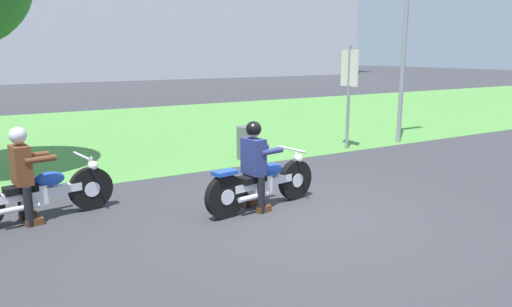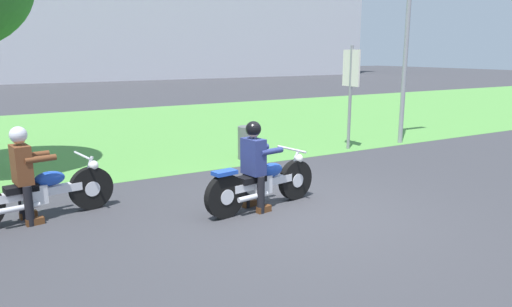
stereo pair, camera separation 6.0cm
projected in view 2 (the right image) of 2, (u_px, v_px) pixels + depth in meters
The scene contains 9 objects.
ground at pixel (296, 215), 7.20m from camera, with size 120.00×120.00×0.00m, color #38383D.
grass_verge at pixel (133, 130), 14.97m from camera, with size 60.00×12.00×0.01m, color #549342.
motorcycle_lead at pixel (263, 183), 7.44m from camera, with size 2.12×0.70×0.89m.
rider_lead at pixel (254, 159), 7.25m from camera, with size 0.60×0.52×1.41m.
motorcycle_follow at pixel (38, 193), 6.91m from camera, with size 2.24×0.71×0.90m.
rider_follow at pixel (23, 167), 6.72m from camera, with size 0.60×0.52×1.42m.
streetlight_pole at pixel (412, 5), 12.22m from camera, with size 0.96×0.20×5.85m.
trash_can at pixel (247, 143), 10.89m from camera, with size 0.45×0.45×0.76m, color #595E5B.
sign_banner at pixel (351, 81), 11.77m from camera, with size 0.08×0.60×2.60m.
Camera 2 is at (-3.94, -5.62, 2.44)m, focal length 32.99 mm.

